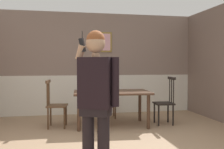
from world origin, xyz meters
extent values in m
cube|color=gray|center=(0.00, 3.09, 1.87)|extent=(5.61, 0.12, 1.66)
cube|color=silver|center=(0.00, 3.10, 0.52)|extent=(5.61, 0.14, 1.04)
cube|color=silver|center=(0.00, 3.07, 1.04)|extent=(5.61, 0.05, 0.06)
cube|color=olive|center=(0.26, 3.01, 1.93)|extent=(0.47, 0.03, 0.53)
cube|color=#E3A3B1|center=(0.26, 2.99, 1.93)|extent=(0.39, 0.01, 0.45)
cube|color=#4C3323|center=(0.23, 1.60, 0.73)|extent=(1.68, 1.06, 0.04)
cylinder|color=#4C3323|center=(-0.50, 1.27, 0.35)|extent=(0.07, 0.07, 0.71)
cylinder|color=#4C3323|center=(0.91, 1.18, 0.35)|extent=(0.07, 0.07, 0.71)
cylinder|color=#4C3323|center=(-0.46, 2.02, 0.35)|extent=(0.07, 0.07, 0.71)
cylinder|color=#4C3323|center=(0.96, 1.93, 0.35)|extent=(0.07, 0.07, 0.71)
cube|color=#513823|center=(0.28, 2.43, 0.45)|extent=(0.46, 0.46, 0.03)
cube|color=#513823|center=(0.30, 2.62, 0.90)|extent=(0.43, 0.08, 0.06)
cylinder|color=#513823|center=(0.43, 2.61, 0.70)|extent=(0.02, 0.02, 0.47)
cylinder|color=#513823|center=(0.30, 2.62, 0.70)|extent=(0.02, 0.02, 0.47)
cylinder|color=#513823|center=(0.17, 2.63, 0.70)|extent=(0.02, 0.02, 0.47)
cylinder|color=#513823|center=(0.44, 2.24, 0.22)|extent=(0.04, 0.04, 0.44)
cylinder|color=#513823|center=(0.10, 2.27, 0.22)|extent=(0.04, 0.04, 0.44)
cylinder|color=#513823|center=(0.47, 2.58, 0.22)|extent=(0.04, 0.04, 0.44)
cylinder|color=#513823|center=(0.13, 2.61, 0.22)|extent=(0.04, 0.04, 0.44)
cube|color=#513823|center=(-0.93, 1.68, 0.46)|extent=(0.46, 0.46, 0.03)
cube|color=#513823|center=(-1.11, 1.70, 0.97)|extent=(0.09, 0.42, 0.06)
cylinder|color=#513823|center=(-1.10, 1.82, 0.74)|extent=(0.02, 0.02, 0.53)
cylinder|color=#513823|center=(-1.11, 1.70, 0.74)|extent=(0.02, 0.02, 0.53)
cylinder|color=#513823|center=(-1.13, 1.58, 0.74)|extent=(0.02, 0.02, 0.53)
cylinder|color=#513823|center=(-0.74, 1.82, 0.22)|extent=(0.04, 0.04, 0.44)
cylinder|color=#513823|center=(-0.78, 1.49, 0.22)|extent=(0.04, 0.04, 0.44)
cylinder|color=#513823|center=(-1.07, 1.86, 0.22)|extent=(0.04, 0.04, 0.44)
cylinder|color=#513823|center=(-1.11, 1.53, 0.22)|extent=(0.04, 0.04, 0.44)
cube|color=black|center=(1.39, 1.53, 0.46)|extent=(0.43, 0.43, 0.03)
cube|color=black|center=(1.57, 1.51, 1.02)|extent=(0.07, 0.40, 0.06)
cylinder|color=black|center=(1.56, 1.39, 0.76)|extent=(0.02, 0.02, 0.57)
cylinder|color=black|center=(1.57, 1.51, 0.76)|extent=(0.02, 0.02, 0.57)
cylinder|color=black|center=(1.57, 1.63, 0.76)|extent=(0.02, 0.02, 0.57)
cylinder|color=black|center=(1.21, 1.38, 0.22)|extent=(0.04, 0.04, 0.45)
cylinder|color=black|center=(1.24, 1.70, 0.22)|extent=(0.04, 0.04, 0.45)
cylinder|color=black|center=(1.54, 1.35, 0.22)|extent=(0.04, 0.04, 0.45)
cylinder|color=black|center=(1.56, 1.68, 0.22)|extent=(0.04, 0.04, 0.45)
cylinder|color=black|center=(-0.36, -0.93, 0.41)|extent=(0.14, 0.14, 0.82)
cylinder|color=black|center=(-0.53, -0.84, 0.41)|extent=(0.14, 0.14, 0.82)
cube|color=black|center=(-0.45, -0.89, 0.79)|extent=(0.39, 0.32, 0.12)
cube|color=black|center=(-0.45, -0.89, 1.11)|extent=(0.43, 0.36, 0.58)
cylinder|color=black|center=(-0.24, -0.99, 1.13)|extent=(0.09, 0.09, 0.55)
cylinder|color=tan|center=(-0.61, -0.82, 1.47)|extent=(0.15, 0.16, 0.19)
cylinder|color=tan|center=(-0.45, -0.89, 1.43)|extent=(0.09, 0.09, 0.05)
sphere|color=tan|center=(-0.45, -0.89, 1.57)|extent=(0.22, 0.22, 0.22)
sphere|color=brown|center=(-0.45, -0.89, 1.61)|extent=(0.21, 0.21, 0.21)
cube|color=black|center=(-0.59, -0.84, 1.54)|extent=(0.09, 0.07, 0.17)
cylinder|color=black|center=(-0.59, -0.84, 1.66)|extent=(0.01, 0.01, 0.08)
camera|label=1|loc=(-0.82, -3.79, 1.32)|focal=41.02mm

